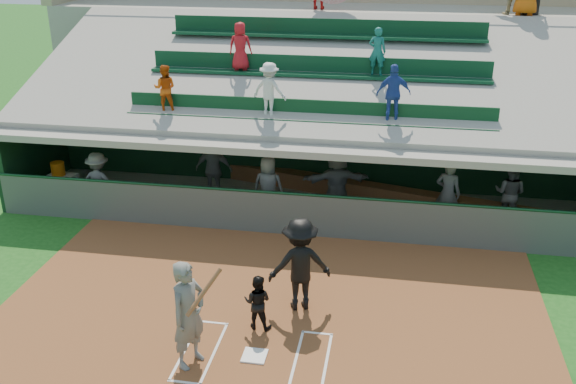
% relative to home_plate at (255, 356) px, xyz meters
% --- Properties ---
extents(ground, '(100.00, 100.00, 0.00)m').
position_rel_home_plate_xyz_m(ground, '(0.00, 0.00, -0.04)').
color(ground, '#1A5417').
rests_on(ground, ground).
extents(dirt_slab, '(11.00, 9.00, 0.02)m').
position_rel_home_plate_xyz_m(dirt_slab, '(0.00, 0.50, -0.03)').
color(dirt_slab, brown).
rests_on(dirt_slab, ground).
extents(home_plate, '(0.43, 0.43, 0.03)m').
position_rel_home_plate_xyz_m(home_plate, '(0.00, 0.00, 0.00)').
color(home_plate, white).
rests_on(home_plate, dirt_slab).
extents(batters_box_chalk, '(2.65, 1.85, 0.01)m').
position_rel_home_plate_xyz_m(batters_box_chalk, '(0.00, 0.00, -0.01)').
color(batters_box_chalk, white).
rests_on(batters_box_chalk, dirt_slab).
extents(dugout_floor, '(16.00, 3.50, 0.04)m').
position_rel_home_plate_xyz_m(dugout_floor, '(0.00, 6.75, -0.02)').
color(dugout_floor, gray).
rests_on(dugout_floor, ground).
extents(concourse_slab, '(20.00, 3.00, 4.60)m').
position_rel_home_plate_xyz_m(concourse_slab, '(0.00, 13.50, 2.26)').
color(concourse_slab, '#9A988C').
rests_on(concourse_slab, ground).
extents(grandstand, '(20.40, 10.40, 7.80)m').
position_rel_home_plate_xyz_m(grandstand, '(-0.01, 10.51, 2.23)').
color(grandstand, '#535853').
rests_on(grandstand, ground).
extents(batter_at_plate, '(1.00, 0.87, 2.01)m').
position_rel_home_plate_xyz_m(batter_at_plate, '(-1.06, -0.36, 0.99)').
color(batter_at_plate, '#5E605B').
rests_on(batter_at_plate, dirt_slab).
extents(catcher, '(0.57, 0.46, 1.12)m').
position_rel_home_plate_xyz_m(catcher, '(-0.14, 0.92, 0.54)').
color(catcher, black).
rests_on(catcher, dirt_slab).
extents(home_umpire, '(1.43, 1.11, 1.95)m').
position_rel_home_plate_xyz_m(home_umpire, '(0.55, 1.77, 0.96)').
color(home_umpire, black).
rests_on(home_umpire, dirt_slab).
extents(dugout_bench, '(14.84, 4.24, 0.46)m').
position_rel_home_plate_xyz_m(dugout_bench, '(0.21, 7.88, 0.23)').
color(dugout_bench, brown).
rests_on(dugout_bench, dugout_floor).
extents(white_table, '(0.83, 0.66, 0.67)m').
position_rel_home_plate_xyz_m(white_table, '(-6.94, 6.17, 0.34)').
color(white_table, white).
rests_on(white_table, dugout_floor).
extents(water_cooler, '(0.38, 0.38, 0.38)m').
position_rel_home_plate_xyz_m(water_cooler, '(-7.01, 6.17, 0.87)').
color(water_cooler, orange).
rests_on(water_cooler, white_table).
extents(dugout_player_a, '(1.08, 0.63, 1.66)m').
position_rel_home_plate_xyz_m(dugout_player_a, '(-5.46, 5.47, 0.84)').
color(dugout_player_a, '#51534F').
rests_on(dugout_player_a, dugout_floor).
extents(dugout_player_b, '(1.06, 0.45, 1.79)m').
position_rel_home_plate_xyz_m(dugout_player_b, '(-2.65, 6.78, 0.90)').
color(dugout_player_b, '#555853').
rests_on(dugout_player_b, dugout_floor).
extents(dugout_player_c, '(0.84, 0.57, 1.68)m').
position_rel_home_plate_xyz_m(dugout_player_c, '(-0.93, 5.90, 0.84)').
color(dugout_player_c, '#5F625C').
rests_on(dugout_player_c, dugout_floor).
extents(dugout_player_d, '(1.84, 0.98, 1.90)m').
position_rel_home_plate_xyz_m(dugout_player_d, '(0.83, 6.24, 0.95)').
color(dugout_player_d, '#51544F').
rests_on(dugout_player_d, dugout_floor).
extents(dugout_player_e, '(0.74, 0.60, 1.75)m').
position_rel_home_plate_xyz_m(dugout_player_e, '(3.66, 6.18, 0.88)').
color(dugout_player_e, '#5A5C57').
rests_on(dugout_player_e, dugout_floor).
extents(dugout_player_f, '(0.97, 0.88, 1.63)m').
position_rel_home_plate_xyz_m(dugout_player_f, '(5.25, 6.63, 0.82)').
color(dugout_player_f, '#5B5D58').
rests_on(dugout_player_f, dugout_floor).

